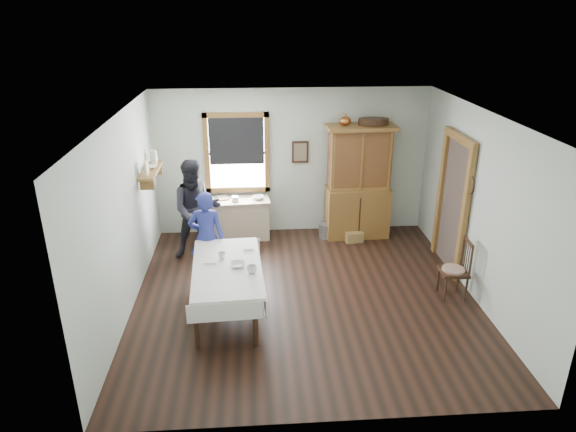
{
  "coord_description": "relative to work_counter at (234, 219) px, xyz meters",
  "views": [
    {
      "loc": [
        -0.72,
        -6.59,
        4.01
      ],
      "look_at": [
        -0.23,
        0.3,
        1.18
      ],
      "focal_mm": 32.0,
      "sensor_mm": 36.0,
      "label": 1
    }
  ],
  "objects": [
    {
      "name": "room",
      "position": [
        1.1,
        -2.18,
        0.97
      ],
      "size": [
        5.01,
        5.01,
        2.7
      ],
      "color": "black",
      "rests_on": "ground"
    },
    {
      "name": "window",
      "position": [
        0.1,
        0.29,
        1.24
      ],
      "size": [
        1.18,
        0.07,
        1.48
      ],
      "color": "white",
      "rests_on": "room"
    },
    {
      "name": "doorway",
      "position": [
        3.55,
        -1.33,
        0.78
      ],
      "size": [
        0.09,
        1.14,
        2.22
      ],
      "color": "#483A33",
      "rests_on": "room"
    },
    {
      "name": "wall_shelf",
      "position": [
        -1.27,
        -0.64,
        1.19
      ],
      "size": [
        0.24,
        1.0,
        0.44
      ],
      "color": "olive",
      "rests_on": "room"
    },
    {
      "name": "framed_picture",
      "position": [
        1.25,
        0.28,
        1.17
      ],
      "size": [
        0.3,
        0.04,
        0.4
      ],
      "primitive_type": "cube",
      "color": "#331E12",
      "rests_on": "room"
    },
    {
      "name": "rug_beater",
      "position": [
        3.55,
        -1.88,
        1.34
      ],
      "size": [
        0.01,
        0.27,
        0.27
      ],
      "primitive_type": "torus",
      "rotation": [
        0.0,
        1.57,
        0.0
      ],
      "color": "black",
      "rests_on": "room"
    },
    {
      "name": "work_counter",
      "position": [
        0.0,
        0.0,
        0.0
      ],
      "size": [
        1.35,
        0.59,
        0.76
      ],
      "primitive_type": "cube",
      "rotation": [
        0.0,
        0.0,
        0.07
      ],
      "color": "#C3B187",
      "rests_on": "room"
    },
    {
      "name": "china_hutch",
      "position": [
        2.29,
        -0.02,
        0.67
      ],
      "size": [
        1.25,
        0.62,
        2.09
      ],
      "primitive_type": "cube",
      "rotation": [
        0.0,
        0.0,
        0.03
      ],
      "color": "olive",
      "rests_on": "room"
    },
    {
      "name": "dining_table",
      "position": [
        -0.01,
        -2.52,
        -0.01
      ],
      "size": [
        1.06,
        1.88,
        0.73
      ],
      "primitive_type": "cube",
      "rotation": [
        0.0,
        0.0,
        0.06
      ],
      "color": "white",
      "rests_on": "room"
    },
    {
      "name": "spindle_chair",
      "position": [
        3.28,
        -2.31,
        0.08
      ],
      "size": [
        0.45,
        0.45,
        0.91
      ],
      "primitive_type": "cube",
      "rotation": [
        0.0,
        0.0,
        -0.07
      ],
      "color": "#331E12",
      "rests_on": "room"
    },
    {
      "name": "pail",
      "position": [
        1.71,
        -0.1,
        -0.24
      ],
      "size": [
        0.31,
        0.31,
        0.28
      ],
      "primitive_type": "cube",
      "rotation": [
        0.0,
        0.0,
        -0.19
      ],
      "color": "#96999E",
      "rests_on": "room"
    },
    {
      "name": "wicker_basket",
      "position": [
        2.2,
        -0.3,
        -0.28
      ],
      "size": [
        0.35,
        0.27,
        0.19
      ],
      "primitive_type": "cube",
      "rotation": [
        0.0,
        0.0,
        0.14
      ],
      "color": "#9B7A46",
      "rests_on": "room"
    },
    {
      "name": "woman_blue",
      "position": [
        -0.35,
        -1.58,
        0.31
      ],
      "size": [
        0.5,
        0.33,
        1.38
      ],
      "primitive_type": "imported",
      "rotation": [
        0.0,
        0.0,
        3.14
      ],
      "color": "navy",
      "rests_on": "room"
    },
    {
      "name": "figure_dark",
      "position": [
        -0.59,
        -0.67,
        0.41
      ],
      "size": [
        0.86,
        0.73,
        1.58
      ],
      "primitive_type": "imported",
      "rotation": [
        0.0,
        0.0,
        0.18
      ],
      "color": "black",
      "rests_on": "room"
    },
    {
      "name": "table_cup_a",
      "position": [
        0.33,
        -2.73,
        0.41
      ],
      "size": [
        0.17,
        0.17,
        0.1
      ],
      "primitive_type": "imported",
      "rotation": [
        0.0,
        0.0,
        0.37
      ],
      "color": "silver",
      "rests_on": "dining_table"
    },
    {
      "name": "table_cup_b",
      "position": [
        -0.09,
        -2.29,
        0.4
      ],
      "size": [
        0.11,
        0.11,
        0.1
      ],
      "primitive_type": "imported",
      "rotation": [
        0.0,
        0.0,
        0.09
      ],
      "color": "silver",
      "rests_on": "dining_table"
    },
    {
      "name": "table_bowl",
      "position": [
        0.14,
        -2.53,
        0.38
      ],
      "size": [
        0.26,
        0.26,
        0.06
      ],
      "primitive_type": "imported",
      "rotation": [
        0.0,
        0.0,
        0.09
      ],
      "color": "silver",
      "rests_on": "dining_table"
    },
    {
      "name": "counter_book",
      "position": [
        -0.28,
        0.06,
        0.39
      ],
      "size": [
        0.22,
        0.26,
        0.02
      ],
      "primitive_type": "imported",
      "rotation": [
        0.0,
        0.0,
        0.32
      ],
      "color": "#6E5E49",
      "rests_on": "work_counter"
    },
    {
      "name": "counter_bowl",
      "position": [
        0.46,
        0.0,
        0.41
      ],
      "size": [
        0.27,
        0.27,
        0.07
      ],
      "primitive_type": "imported",
      "rotation": [
        0.0,
        0.0,
        0.37
      ],
      "color": "silver",
      "rests_on": "work_counter"
    },
    {
      "name": "shelf_bowl",
      "position": [
        -1.27,
        -0.63,
        1.22
      ],
      "size": [
        0.22,
        0.22,
        0.05
      ],
      "primitive_type": "imported",
      "color": "silver",
      "rests_on": "wall_shelf"
    }
  ]
}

